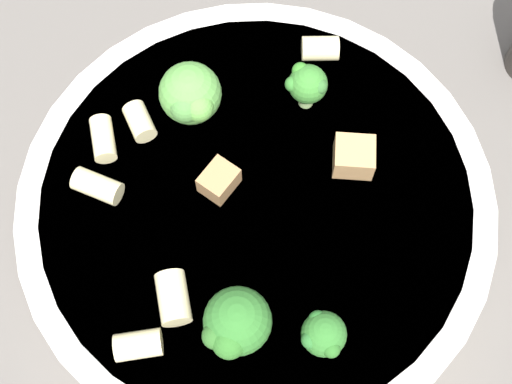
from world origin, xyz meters
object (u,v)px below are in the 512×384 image
object	(u,v)px
rigatoni_1	(103,139)
broccoli_floret_2	(236,324)
rigatoni_5	(320,48)
broccoli_floret_3	(307,84)
rigatoni_4	(173,298)
rigatoni_2	(138,345)
chicken_chunk_1	(354,157)
broccoli_floret_1	(191,96)
rigatoni_0	(140,122)
chicken_chunk_0	(219,181)
pasta_bowl	(256,206)
rigatoni_3	(98,181)
broccoli_floret_0	(323,335)

from	to	relation	value
rigatoni_1	broccoli_floret_2	bearing A→B (deg)	-141.93
broccoli_floret_2	rigatoni_5	distance (m)	0.19
broccoli_floret_3	rigatoni_4	world-z (taller)	broccoli_floret_3
rigatoni_2	chicken_chunk_1	xyz separation A→B (m)	(0.12, -0.11, 0.00)
broccoli_floret_2	chicken_chunk_1	size ratio (longest dim) A/B	1.85
broccoli_floret_3	chicken_chunk_1	xyz separation A→B (m)	(-0.04, -0.03, -0.01)
broccoli_floret_1	broccoli_floret_3	size ratio (longest dim) A/B	1.35
broccoli_floret_2	broccoli_floret_3	distance (m)	0.15
broccoli_floret_2	rigatoni_5	size ratio (longest dim) A/B	1.88
rigatoni_0	chicken_chunk_0	xyz separation A→B (m)	(-0.04, -0.05, 0.00)
broccoli_floret_3	rigatoni_2	bearing A→B (deg)	151.71
rigatoni_0	rigatoni_4	bearing A→B (deg)	-163.79
pasta_bowl	rigatoni_0	xyz separation A→B (m)	(0.04, 0.07, 0.02)
broccoli_floret_1	rigatoni_3	xyz separation A→B (m)	(-0.05, 0.05, -0.02)
rigatoni_0	rigatoni_4	xyz separation A→B (m)	(-0.11, -0.03, 0.00)
pasta_bowl	chicken_chunk_0	xyz separation A→B (m)	(0.01, 0.02, 0.02)
rigatoni_3	chicken_chunk_1	size ratio (longest dim) A/B	1.20
rigatoni_1	broccoli_floret_0	bearing A→B (deg)	-130.65
rigatoni_3	rigatoni_1	bearing A→B (deg)	2.15
rigatoni_4	rigatoni_5	distance (m)	0.18
rigatoni_3	rigatoni_0	bearing A→B (deg)	-25.53
rigatoni_0	rigatoni_4	world-z (taller)	rigatoni_4
broccoli_floret_0	rigatoni_0	world-z (taller)	broccoli_floret_0
rigatoni_1	rigatoni_5	distance (m)	0.15
rigatoni_4	broccoli_floret_2	bearing A→B (deg)	-114.62
pasta_bowl	rigatoni_4	bearing A→B (deg)	147.14
rigatoni_0	rigatoni_1	world-z (taller)	same
broccoli_floret_2	rigatoni_3	bearing A→B (deg)	45.97
rigatoni_4	rigatoni_5	world-z (taller)	rigatoni_4
chicken_chunk_0	broccoli_floret_3	bearing A→B (deg)	-39.46
rigatoni_0	chicken_chunk_1	xyz separation A→B (m)	(-0.02, -0.13, 0.00)
broccoli_floret_0	broccoli_floret_1	world-z (taller)	broccoli_floret_1
broccoli_floret_3	rigatoni_5	distance (m)	0.04
rigatoni_2	rigatoni_4	size ratio (longest dim) A/B	0.89
rigatoni_3	rigatoni_5	bearing A→B (deg)	-52.17
pasta_bowl	rigatoni_2	size ratio (longest dim) A/B	11.38
rigatoni_2	broccoli_floret_0	bearing A→B (deg)	-85.38
pasta_bowl	broccoli_floret_3	xyz separation A→B (m)	(0.07, -0.03, 0.03)
rigatoni_0	chicken_chunk_1	size ratio (longest dim) A/B	0.96
broccoli_floret_1	chicken_chunk_0	xyz separation A→B (m)	(-0.04, -0.02, -0.02)
rigatoni_5	chicken_chunk_0	world-z (taller)	same
chicken_chunk_1	rigatoni_5	bearing A→B (deg)	15.61
broccoli_floret_1	rigatoni_5	size ratio (longest dim) A/B	1.95
chicken_chunk_0	chicken_chunk_1	distance (m)	0.08
broccoli_floret_0	broccoli_floret_1	distance (m)	0.16
pasta_bowl	broccoli_floret_1	distance (m)	0.08
rigatoni_2	rigatoni_1	bearing A→B (deg)	16.47
rigatoni_2	rigatoni_4	bearing A→B (deg)	-31.57
broccoli_floret_0	broccoli_floret_1	size ratio (longest dim) A/B	0.75
broccoli_floret_0	chicken_chunk_0	world-z (taller)	broccoli_floret_0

